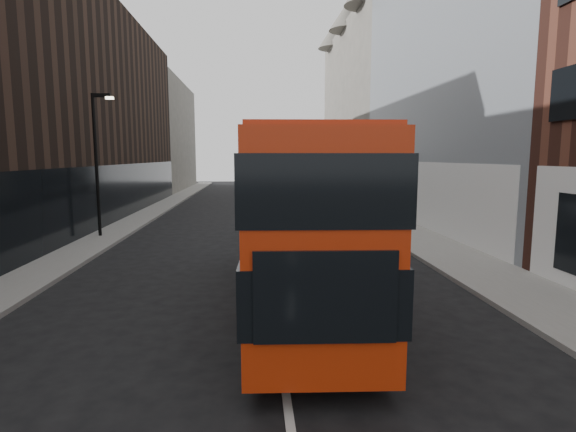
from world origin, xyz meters
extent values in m
cube|color=slate|center=(7.50, 25.00, 0.07)|extent=(3.00, 80.00, 0.15)
cube|color=slate|center=(-8.00, 25.00, 0.07)|extent=(2.00, 80.00, 0.15)
cube|color=#A3A9AE|center=(11.50, 21.00, 10.00)|extent=(5.00, 22.00, 20.00)
cube|color=silver|center=(9.15, 21.00, 1.90)|extent=(0.35, 21.00, 3.80)
cube|color=#625F57|center=(11.50, 44.00, 9.00)|extent=(5.00, 24.00, 18.00)
cone|color=#625F57|center=(9.50, 44.00, 19.50)|extent=(4.00, 4.00, 3.00)
cone|color=#625F57|center=(9.50, 52.00, 19.50)|extent=(4.00, 4.00, 3.00)
cube|color=black|center=(-11.50, 30.00, 7.00)|extent=(5.00, 24.00, 14.00)
cube|color=#625F57|center=(-11.50, 52.00, 6.50)|extent=(5.00, 20.00, 13.00)
cylinder|color=black|center=(-8.30, 18.00, 3.65)|extent=(0.16, 0.16, 7.00)
cube|color=black|center=(-7.90, 18.00, 7.05)|extent=(0.90, 0.15, 0.18)
cube|color=#FFF2CC|center=(-7.50, 18.00, 6.93)|extent=(0.35, 0.22, 0.12)
cube|color=#B1280A|center=(0.80, 7.33, 2.50)|extent=(3.09, 11.54, 4.16)
cube|color=black|center=(0.80, 7.33, 1.82)|extent=(3.21, 11.59, 1.14)
cube|color=black|center=(0.80, 7.33, 3.59)|extent=(3.21, 11.59, 1.14)
cube|color=black|center=(0.55, 1.59, 1.98)|extent=(2.21, 0.18, 1.46)
cube|color=black|center=(1.05, 13.08, 1.98)|extent=(2.21, 0.18, 1.46)
cube|color=#B1280A|center=(0.80, 7.33, 4.60)|extent=(2.97, 11.08, 0.12)
cylinder|color=black|center=(-0.19, 11.04, 0.52)|extent=(0.36, 1.05, 1.04)
cylinder|color=black|center=(2.11, 10.94, 0.52)|extent=(0.36, 1.05, 1.04)
cylinder|color=black|center=(-0.51, 3.73, 0.52)|extent=(0.36, 1.05, 1.04)
cylinder|color=black|center=(1.79, 3.63, 0.52)|extent=(0.36, 1.05, 1.04)
cube|color=black|center=(3.12, 43.42, 2.21)|extent=(4.18, 12.69, 3.51)
cube|color=black|center=(3.12, 43.42, 1.98)|extent=(4.31, 12.75, 1.25)
cube|color=black|center=(3.81, 37.20, 2.15)|extent=(2.40, 0.34, 1.58)
cube|color=black|center=(2.43, 49.64, 2.15)|extent=(2.40, 0.34, 1.58)
cube|color=black|center=(3.12, 43.42, 3.99)|extent=(4.02, 12.18, 0.12)
cylinder|color=black|center=(1.42, 47.24, 0.57)|extent=(0.46, 1.16, 1.13)
cylinder|color=black|center=(3.94, 47.52, 0.57)|extent=(0.46, 1.16, 1.13)
cylinder|color=black|center=(2.30, 39.32, 0.57)|extent=(0.46, 1.16, 1.13)
cylinder|color=black|center=(4.81, 39.60, 0.57)|extent=(0.46, 1.16, 1.13)
imported|color=black|center=(2.16, 13.20, 0.65)|extent=(1.71, 3.87, 1.29)
imported|color=#93969B|center=(0.60, 18.16, 0.76)|extent=(1.95, 4.70, 1.51)
imported|color=black|center=(1.39, 30.26, 0.69)|extent=(1.94, 4.78, 1.39)
camera|label=1|loc=(-0.52, -4.97, 4.11)|focal=28.00mm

